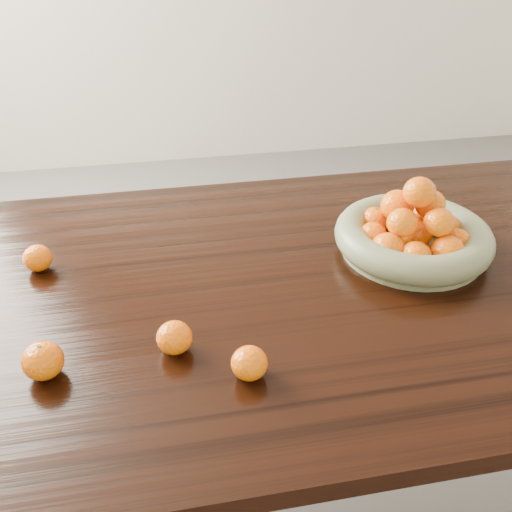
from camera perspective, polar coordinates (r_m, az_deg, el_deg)
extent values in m
plane|color=#52504E|center=(1.75, -1.63, -23.40)|extent=(5.00, 5.00, 0.00)
cube|color=black|center=(1.21, -2.15, -3.69)|extent=(2.00, 1.00, 0.04)
cube|color=black|center=(2.07, 22.32, -2.04)|extent=(0.08, 0.08, 0.71)
cylinder|color=#737858|center=(1.36, 15.23, 0.71)|extent=(0.32, 0.32, 0.02)
torus|color=#737858|center=(1.34, 15.43, 1.93)|extent=(0.35, 0.35, 0.07)
ellipsoid|color=orange|center=(1.39, 18.51, 2.80)|extent=(0.06, 0.06, 0.06)
ellipsoid|color=orange|center=(1.42, 16.51, 3.91)|extent=(0.07, 0.07, 0.07)
ellipsoid|color=orange|center=(1.41, 13.81, 4.04)|extent=(0.06, 0.06, 0.06)
ellipsoid|color=orange|center=(1.37, 11.81, 3.50)|extent=(0.07, 0.07, 0.06)
ellipsoid|color=orange|center=(1.31, 11.59, 2.03)|extent=(0.06, 0.06, 0.06)
ellipsoid|color=orange|center=(1.26, 13.03, 0.71)|extent=(0.08, 0.08, 0.07)
ellipsoid|color=orange|center=(1.25, 15.67, -0.01)|extent=(0.07, 0.07, 0.06)
ellipsoid|color=orange|center=(1.29, 18.61, 0.45)|extent=(0.07, 0.07, 0.07)
ellipsoid|color=orange|center=(1.34, 19.44, 1.35)|extent=(0.06, 0.06, 0.06)
ellipsoid|color=orange|center=(1.34, 15.74, 2.12)|extent=(0.07, 0.07, 0.06)
ellipsoid|color=orange|center=(1.35, 17.01, 4.99)|extent=(0.07, 0.07, 0.06)
ellipsoid|color=orange|center=(1.34, 13.95, 4.93)|extent=(0.08, 0.08, 0.07)
ellipsoid|color=orange|center=(1.27, 14.43, 3.24)|extent=(0.07, 0.07, 0.06)
ellipsoid|color=orange|center=(1.28, 17.85, 3.22)|extent=(0.07, 0.07, 0.06)
ellipsoid|color=orange|center=(1.29, 16.03, 6.15)|extent=(0.07, 0.07, 0.07)
ellipsoid|color=orange|center=(1.04, -20.54, -9.79)|extent=(0.07, 0.07, 0.07)
ellipsoid|color=orange|center=(1.03, -8.16, -8.08)|extent=(0.06, 0.06, 0.06)
ellipsoid|color=orange|center=(0.98, -0.67, -10.66)|extent=(0.06, 0.06, 0.06)
ellipsoid|color=orange|center=(1.32, -21.00, -0.20)|extent=(0.06, 0.06, 0.06)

